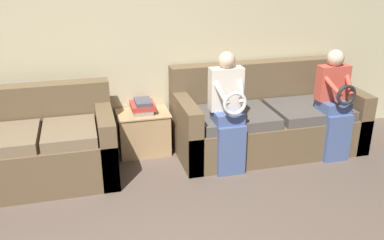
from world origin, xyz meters
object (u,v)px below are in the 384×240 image
object	(u,v)px
child_left_seated	(228,109)
couch_side	(44,148)
book_stack	(142,106)
child_right_seated	(335,101)
couch_main	(266,121)
side_shelf	(144,132)

from	to	relation	value
child_left_seated	couch_side	bearing A→B (deg)	171.31
child_left_seated	book_stack	world-z (taller)	child_left_seated
book_stack	child_right_seated	bearing A→B (deg)	-17.26
couch_main	couch_side	distance (m)	2.43
couch_main	child_left_seated	xyz separation A→B (m)	(-0.61, -0.39, 0.34)
child_left_seated	book_stack	size ratio (longest dim) A/B	4.15
child_right_seated	book_stack	bearing A→B (deg)	162.74
couch_main	child_right_seated	size ratio (longest dim) A/B	1.76
child_left_seated	child_right_seated	xyz separation A→B (m)	(1.21, -0.00, -0.02)
couch_main	child_left_seated	distance (m)	0.80
child_left_seated	couch_main	bearing A→B (deg)	32.65
child_left_seated	side_shelf	world-z (taller)	child_left_seated
couch_side	child_right_seated	world-z (taller)	child_right_seated
couch_main	book_stack	size ratio (longest dim) A/B	7.04
side_shelf	book_stack	xyz separation A→B (m)	(0.00, 0.01, 0.30)
side_shelf	couch_side	bearing A→B (deg)	-162.52
couch_main	book_stack	distance (m)	1.42
couch_main	side_shelf	distance (m)	1.41
side_shelf	book_stack	size ratio (longest dim) A/B	1.93
child_left_seated	book_stack	distance (m)	1.00
child_left_seated	child_right_seated	distance (m)	1.21
couch_main	side_shelf	bearing A→B (deg)	171.01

